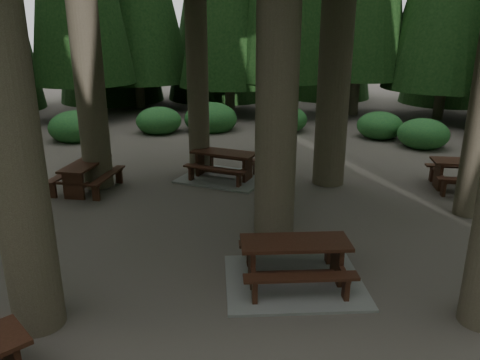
# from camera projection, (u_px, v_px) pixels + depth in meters

# --- Properties ---
(ground) EXTENTS (80.00, 80.00, 0.00)m
(ground) POSITION_uv_depth(u_px,v_px,m) (236.00, 243.00, 9.90)
(ground) COLOR #4A423C
(ground) RESTS_ON ground
(picnic_table_a) EXTENTS (2.65, 2.28, 0.82)m
(picnic_table_a) POSITION_uv_depth(u_px,v_px,m) (294.00, 268.00, 8.29)
(picnic_table_a) COLOR gray
(picnic_table_a) RESTS_ON ground
(picnic_table_b) EXTENTS (1.67, 1.99, 0.80)m
(picnic_table_b) POSITION_uv_depth(u_px,v_px,m) (86.00, 172.00, 12.93)
(picnic_table_b) COLOR black
(picnic_table_b) RESTS_ON ground
(picnic_table_c) EXTENTS (2.98, 2.73, 0.83)m
(picnic_table_c) POSITION_uv_depth(u_px,v_px,m) (224.00, 169.00, 14.00)
(picnic_table_c) COLOR gray
(picnic_table_c) RESTS_ON ground
(picnic_table_d) EXTENTS (2.03, 1.68, 0.84)m
(picnic_table_d) POSITION_uv_depth(u_px,v_px,m) (468.00, 171.00, 12.98)
(picnic_table_d) COLOR black
(picnic_table_d) RESTS_ON ground
(shrub_ring) EXTENTS (23.86, 24.64, 1.49)m
(shrub_ring) POSITION_uv_depth(u_px,v_px,m) (269.00, 213.00, 10.45)
(shrub_ring) COLOR #21602F
(shrub_ring) RESTS_ON ground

